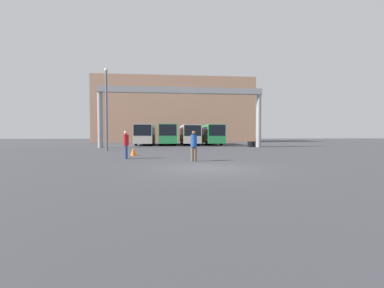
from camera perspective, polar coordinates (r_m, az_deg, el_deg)
ground_plane at (r=11.88m, az=3.39°, el=-5.38°), size 200.00×200.00×0.00m
building_backdrop at (r=60.60m, az=-3.90°, el=7.23°), size 34.96×12.00×14.15m
overhead_gantry at (r=31.74m, az=-2.28°, el=9.86°), size 20.00×0.80×7.31m
bus_slot_0 at (r=40.31m, az=-10.30°, el=2.29°), size 2.62×10.17×3.06m
bus_slot_1 at (r=40.95m, az=-5.44°, el=2.33°), size 2.56×11.70×3.08m
bus_slot_2 at (r=40.37m, az=-0.59°, el=2.29°), size 2.56×10.23×3.01m
bus_slot_3 at (r=40.81m, az=4.19°, el=2.31°), size 2.54×10.24×3.04m
pedestrian_mid_left at (r=14.86m, az=0.39°, el=-0.25°), size 0.37×0.37×1.78m
pedestrian_near_left at (r=17.01m, az=-14.50°, el=-0.01°), size 0.37×0.37×1.79m
traffic_cone at (r=19.59m, az=-12.92°, el=-1.63°), size 0.42×0.42×0.61m
tire_stack at (r=34.02m, az=13.07°, el=-0.02°), size 1.04×1.04×0.72m
lamp_post at (r=26.44m, az=-18.47°, el=8.04°), size 0.36×0.36×7.99m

